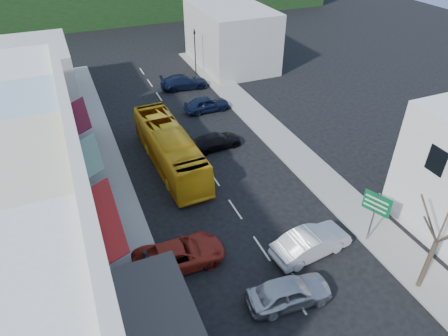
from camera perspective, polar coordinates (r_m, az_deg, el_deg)
ground at (r=25.21m, az=5.40°, el=-11.35°), size 120.00×120.00×0.00m
sidewalk_left at (r=30.96m, az=-15.88°, el=-2.40°), size 3.00×52.00×0.15m
sidewalk_right at (r=35.00m, az=8.83°, el=3.31°), size 3.00×52.00×0.15m
shopfront_row at (r=24.84m, az=-26.69°, el=-4.18°), size 8.25×30.00×8.00m
distant_block_left at (r=44.86m, az=-25.91°, el=11.64°), size 8.00×10.00×6.00m
distant_block_right at (r=51.42m, az=0.99°, el=18.28°), size 8.00×12.00×7.00m
bus at (r=31.56m, az=-7.77°, el=2.78°), size 2.93×11.68×3.10m
car_silver at (r=22.31m, az=9.28°, el=-17.19°), size 4.55×2.19×1.40m
car_white at (r=24.92m, az=12.31°, el=-10.60°), size 4.58×2.29×1.40m
car_red at (r=23.92m, az=-6.38°, el=-12.24°), size 4.64×1.99×1.40m
car_black_near at (r=33.99m, az=-1.20°, el=3.96°), size 4.62×2.16×1.40m
car_navy_mid at (r=40.14m, az=-2.48°, el=9.04°), size 4.42×1.84×1.40m
car_navy_far at (r=45.43m, az=-5.73°, el=12.08°), size 4.67×2.32×1.40m
pedestrian_left at (r=23.43m, az=-10.97°, el=-13.01°), size 0.58×0.70×1.70m
direction_sign at (r=25.87m, az=20.48°, el=-6.73°), size 1.41×1.84×3.79m
street_tree at (r=23.22m, az=28.08°, el=-9.31°), size 3.37×3.37×6.99m
traffic_signal at (r=48.56m, az=-4.15°, el=16.16°), size 0.99×1.30×5.33m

